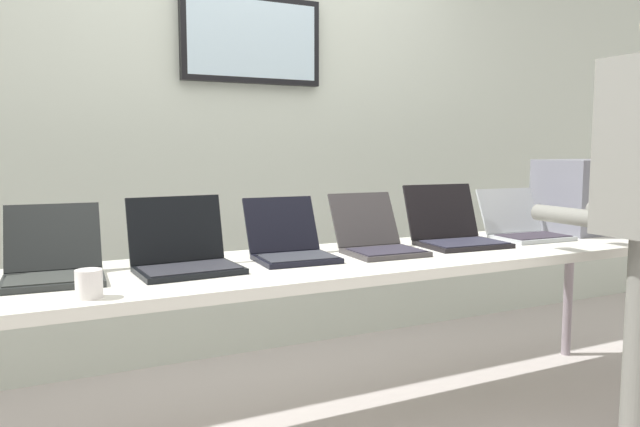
% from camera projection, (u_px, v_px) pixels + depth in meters
% --- Properties ---
extents(back_wall, '(8.00, 0.11, 2.59)m').
position_uv_depth(back_wall, '(242.00, 123.00, 3.38)').
color(back_wall, silver).
rests_on(back_wall, ground).
extents(workbench, '(3.42, 0.70, 0.73)m').
position_uv_depth(workbench, '(338.00, 269.00, 2.45)').
color(workbench, silver).
rests_on(workbench, ground).
extents(equipment_box, '(0.36, 0.35, 0.38)m').
position_uv_depth(equipment_box, '(579.00, 196.00, 3.17)').
color(equipment_box, slate).
rests_on(equipment_box, workbench).
extents(laptop_station_1, '(0.34, 0.39, 0.24)m').
position_uv_depth(laptop_station_1, '(53.00, 263.00, 2.04)').
color(laptop_station_1, '#252828').
rests_on(laptop_station_1, workbench).
extents(laptop_station_2, '(0.37, 0.32, 0.26)m').
position_uv_depth(laptop_station_2, '(184.00, 254.00, 2.19)').
color(laptop_station_2, black).
rests_on(laptop_station_2, workbench).
extents(laptop_station_3, '(0.32, 0.36, 0.24)m').
position_uv_depth(laptop_station_3, '(290.00, 245.00, 2.42)').
color(laptop_station_3, black).
rests_on(laptop_station_3, workbench).
extents(laptop_station_4, '(0.32, 0.38, 0.24)m').
position_uv_depth(laptop_station_4, '(377.00, 239.00, 2.57)').
color(laptop_station_4, '#3B3738').
rests_on(laptop_station_4, workbench).
extents(laptop_station_5, '(0.39, 0.38, 0.27)m').
position_uv_depth(laptop_station_5, '(454.00, 231.00, 2.78)').
color(laptop_station_5, black).
rests_on(laptop_station_5, workbench).
extents(laptop_station_6, '(0.36, 0.35, 0.24)m').
position_uv_depth(laptop_station_6, '(523.00, 227.00, 2.98)').
color(laptop_station_6, '#B0B6BB').
rests_on(laptop_station_6, workbench).
extents(coffee_mug, '(0.08, 0.08, 0.08)m').
position_uv_depth(coffee_mug, '(89.00, 284.00, 1.78)').
color(coffee_mug, white).
rests_on(coffee_mug, workbench).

